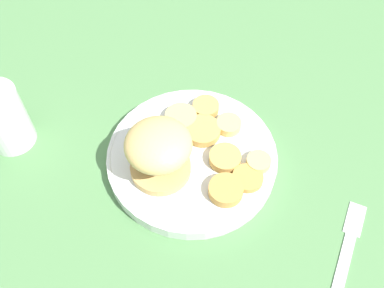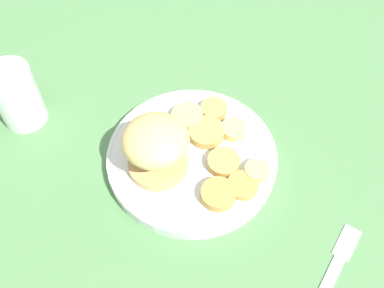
# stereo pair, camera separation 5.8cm
# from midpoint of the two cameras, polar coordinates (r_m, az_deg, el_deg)

# --- Properties ---
(ground_plane) EXTENTS (4.00, 4.00, 0.00)m
(ground_plane) POSITION_cam_midpoint_polar(r_m,az_deg,el_deg) (0.69, -2.40, -2.43)
(ground_plane) COLOR #4C7A47
(dinner_plate) EXTENTS (0.26, 0.26, 0.02)m
(dinner_plate) POSITION_cam_midpoint_polar(r_m,az_deg,el_deg) (0.68, -2.44, -1.85)
(dinner_plate) COLOR silver
(dinner_plate) RESTS_ON ground_plane
(sandwich) EXTENTS (0.10, 0.09, 0.09)m
(sandwich) POSITION_cam_midpoint_polar(r_m,az_deg,el_deg) (0.62, -6.92, -0.91)
(sandwich) COLOR tan
(sandwich) RESTS_ON dinner_plate
(potato_round_0) EXTENTS (0.04, 0.04, 0.01)m
(potato_round_0) POSITION_cam_midpoint_polar(r_m,az_deg,el_deg) (0.70, 2.31, 2.33)
(potato_round_0) COLOR #DBB766
(potato_round_0) RESTS_ON dinner_plate
(potato_round_1) EXTENTS (0.04, 0.04, 0.01)m
(potato_round_1) POSITION_cam_midpoint_polar(r_m,az_deg,el_deg) (0.66, 5.99, -2.43)
(potato_round_1) COLOR #DBB766
(potato_round_1) RESTS_ON dinner_plate
(potato_round_2) EXTENTS (0.04, 0.04, 0.01)m
(potato_round_2) POSITION_cam_midpoint_polar(r_m,az_deg,el_deg) (0.72, -0.68, 4.57)
(potato_round_2) COLOR tan
(potato_round_2) RESTS_ON dinner_plate
(potato_round_3) EXTENTS (0.04, 0.04, 0.01)m
(potato_round_3) POSITION_cam_midpoint_polar(r_m,az_deg,el_deg) (0.65, 4.53, -4.50)
(potato_round_3) COLOR #BC8942
(potato_round_3) RESTS_ON dinner_plate
(potato_round_4) EXTENTS (0.05, 0.05, 0.02)m
(potato_round_4) POSITION_cam_midpoint_polar(r_m,az_deg,el_deg) (0.63, 1.69, -6.04)
(potato_round_4) COLOR #BC8942
(potato_round_4) RESTS_ON dinner_plate
(potato_round_5) EXTENTS (0.05, 0.05, 0.01)m
(potato_round_5) POSITION_cam_midpoint_polar(r_m,az_deg,el_deg) (0.66, 1.75, -1.85)
(potato_round_5) COLOR tan
(potato_round_5) RESTS_ON dinner_plate
(potato_round_6) EXTENTS (0.06, 0.06, 0.01)m
(potato_round_6) POSITION_cam_midpoint_polar(r_m,az_deg,el_deg) (0.69, -1.05, 1.57)
(potato_round_6) COLOR tan
(potato_round_6) RESTS_ON dinner_plate
(potato_round_7) EXTENTS (0.05, 0.05, 0.01)m
(potato_round_7) POSITION_cam_midpoint_polar(r_m,az_deg,el_deg) (0.70, -3.78, 3.24)
(potato_round_7) COLOR #DBB766
(potato_round_7) RESTS_ON dinner_plate
(fork) EXTENTS (0.18, 0.05, 0.00)m
(fork) POSITION_cam_midpoint_polar(r_m,az_deg,el_deg) (0.65, 16.46, -13.74)
(fork) COLOR silver
(fork) RESTS_ON ground_plane
(drinking_glass) EXTENTS (0.07, 0.07, 0.11)m
(drinking_glass) POSITION_cam_midpoint_polar(r_m,az_deg,el_deg) (0.74, -24.93, 2.85)
(drinking_glass) COLOR silver
(drinking_glass) RESTS_ON ground_plane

